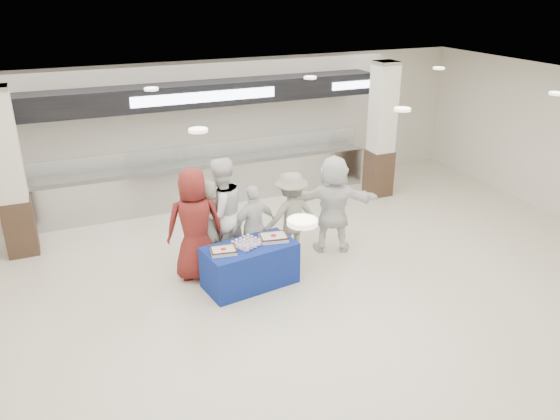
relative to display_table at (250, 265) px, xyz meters
name	(u,v)px	position (x,y,z in m)	size (l,w,h in m)	color
ground	(304,320)	(0.39, -1.34, -0.38)	(14.00, 14.00, 0.00)	beige
serving_line	(205,154)	(0.39, 4.06, 0.78)	(8.70, 0.85, 2.80)	#ACAEB3
column_left	(10,178)	(-3.61, 2.86, 1.15)	(0.55, 0.55, 3.20)	#342317
column_right	(381,133)	(4.39, 2.86, 1.15)	(0.55, 0.55, 3.20)	#342317
display_table	(250,265)	(0.00, 0.00, 0.00)	(1.55, 0.78, 0.75)	navy
sheet_cake_left	(223,250)	(-0.48, -0.08, 0.42)	(0.46, 0.38, 0.09)	silver
sheet_cake_right	(274,237)	(0.46, 0.05, 0.42)	(0.52, 0.44, 0.10)	silver
cupcake_tray	(248,243)	(-0.01, 0.04, 0.41)	(0.55, 0.50, 0.07)	silver
civilian_maroon	(195,225)	(-0.76, 0.64, 0.63)	(0.98, 0.64, 2.01)	maroon
soldier_a	(208,227)	(-0.51, 0.74, 0.50)	(0.64, 0.42, 1.75)	gray
chef_tall	(221,213)	(-0.22, 0.89, 0.65)	(1.00, 0.78, 2.05)	white
chef_short	(254,226)	(0.33, 0.64, 0.40)	(0.91, 0.38, 1.56)	white
soldier_b	(291,216)	(1.06, 0.64, 0.48)	(1.10, 0.63, 1.70)	gray
civilian_white	(333,204)	(1.93, 0.64, 0.58)	(1.77, 0.56, 1.91)	white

